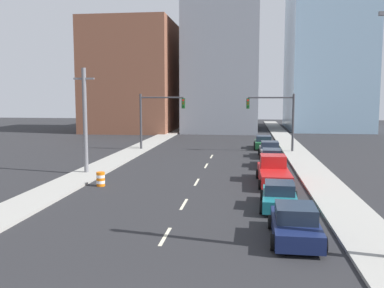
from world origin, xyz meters
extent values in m
cube|color=#9E9B93|center=(-8.60, 44.93, 0.07)|extent=(2.68, 89.86, 0.15)
cube|color=#9E9B93|center=(8.60, 44.93, 0.07)|extent=(2.68, 89.86, 0.15)
cube|color=beige|center=(0.00, 8.60, 0.00)|extent=(0.16, 2.40, 0.01)
cube|color=beige|center=(0.00, 14.10, 0.00)|extent=(0.16, 2.40, 0.01)
cube|color=beige|center=(0.00, 20.22, 0.00)|extent=(0.16, 2.40, 0.01)
cube|color=beige|center=(0.00, 27.24, 0.00)|extent=(0.16, 2.40, 0.01)
cube|color=beige|center=(0.00, 32.89, 0.00)|extent=(0.16, 2.40, 0.01)
cube|color=brown|center=(-15.81, 62.34, 9.09)|extent=(14.00, 16.00, 18.18)
cube|color=gray|center=(-0.92, 66.34, 11.34)|extent=(12.00, 20.00, 22.69)
cube|color=#8CADC6|center=(17.19, 70.34, 15.51)|extent=(13.00, 20.00, 31.03)
cylinder|color=#38383D|center=(-8.16, 36.99, 3.09)|extent=(0.24, 0.24, 6.19)
cylinder|color=#38383D|center=(-5.79, 36.99, 5.79)|extent=(4.74, 0.16, 0.16)
cube|color=#194C1E|center=(-3.42, 36.99, 5.16)|extent=(0.34, 0.32, 1.10)
cylinder|color=red|center=(-3.42, 36.82, 5.50)|extent=(0.22, 0.04, 0.22)
cylinder|color=#593F0C|center=(-3.42, 36.82, 5.16)|extent=(0.22, 0.04, 0.22)
cylinder|color=#0C3F14|center=(-3.42, 36.82, 4.82)|extent=(0.22, 0.04, 0.22)
cylinder|color=#38383D|center=(8.24, 36.99, 3.09)|extent=(0.24, 0.24, 6.19)
cylinder|color=#38383D|center=(5.87, 36.99, 5.79)|extent=(4.74, 0.16, 0.16)
cube|color=#194C1E|center=(3.50, 36.99, 5.16)|extent=(0.34, 0.32, 1.10)
cylinder|color=red|center=(3.50, 36.82, 5.50)|extent=(0.22, 0.04, 0.22)
cylinder|color=#593F0C|center=(3.50, 36.82, 5.16)|extent=(0.22, 0.04, 0.22)
cylinder|color=#0C3F14|center=(3.50, 36.82, 4.82)|extent=(0.22, 0.04, 0.22)
cylinder|color=slate|center=(-8.78, 22.24, 4.03)|extent=(0.32, 0.32, 8.06)
cube|color=slate|center=(-8.78, 22.24, 7.26)|extent=(1.60, 0.14, 0.14)
cylinder|color=orange|center=(-6.19, 18.10, 0.10)|extent=(0.56, 0.56, 0.19)
cylinder|color=white|center=(-6.19, 18.10, 0.29)|extent=(0.56, 0.56, 0.19)
cylinder|color=orange|center=(-6.19, 18.10, 0.47)|extent=(0.56, 0.56, 0.19)
cylinder|color=white|center=(-6.19, 18.10, 0.67)|extent=(0.56, 0.56, 0.19)
cylinder|color=orange|center=(-6.19, 18.10, 0.85)|extent=(0.56, 0.56, 0.19)
cube|color=#141E47|center=(5.47, 8.88, 0.52)|extent=(1.92, 4.46, 0.68)
cube|color=#1E2838|center=(5.47, 8.88, 1.17)|extent=(1.66, 2.02, 0.62)
cylinder|color=black|center=(4.53, 10.27, 0.32)|extent=(0.23, 0.64, 0.63)
cylinder|color=black|center=(6.45, 10.24, 0.32)|extent=(0.23, 0.64, 0.63)
cylinder|color=black|center=(4.49, 7.52, 0.32)|extent=(0.23, 0.64, 0.63)
cylinder|color=black|center=(6.41, 7.49, 0.32)|extent=(0.23, 0.64, 0.63)
cube|color=#196B75|center=(5.19, 13.96, 0.50)|extent=(1.94, 4.37, 0.63)
cube|color=#1E2838|center=(5.19, 13.96, 1.11)|extent=(1.62, 2.00, 0.59)
cylinder|color=black|center=(4.34, 15.33, 0.33)|extent=(0.25, 0.68, 0.67)
cylinder|color=black|center=(6.16, 15.25, 0.33)|extent=(0.25, 0.68, 0.67)
cylinder|color=black|center=(4.22, 12.67, 0.33)|extent=(0.25, 0.68, 0.67)
cylinder|color=black|center=(6.03, 12.59, 0.33)|extent=(0.25, 0.68, 0.67)
cube|color=red|center=(5.28, 20.34, 0.60)|extent=(2.06, 6.15, 0.85)
cube|color=red|center=(5.27, 21.26, 1.44)|extent=(1.75, 1.86, 0.84)
cylinder|color=black|center=(4.24, 22.22, 0.32)|extent=(0.23, 0.64, 0.64)
cylinder|color=black|center=(6.26, 22.25, 0.32)|extent=(0.23, 0.64, 0.64)
cylinder|color=black|center=(4.31, 18.43, 0.32)|extent=(0.23, 0.64, 0.64)
cylinder|color=black|center=(6.33, 18.46, 0.32)|extent=(0.23, 0.64, 0.64)
cube|color=maroon|center=(5.54, 27.56, 0.52)|extent=(1.91, 4.77, 0.70)
cube|color=#1E2838|center=(5.54, 27.56, 1.18)|extent=(1.61, 2.17, 0.63)
cylinder|color=black|center=(4.69, 29.05, 0.31)|extent=(0.24, 0.62, 0.62)
cylinder|color=black|center=(6.50, 28.99, 0.31)|extent=(0.24, 0.62, 0.62)
cylinder|color=black|center=(4.58, 26.13, 0.31)|extent=(0.24, 0.62, 0.62)
cylinder|color=black|center=(6.39, 26.07, 0.31)|extent=(0.24, 0.62, 0.62)
cube|color=slate|center=(5.68, 33.39, 0.53)|extent=(1.90, 4.46, 0.71)
cube|color=#1E2838|center=(5.68, 33.39, 1.21)|extent=(1.65, 2.01, 0.64)
cylinder|color=black|center=(4.70, 34.76, 0.32)|extent=(0.23, 0.65, 0.65)
cylinder|color=black|center=(6.63, 34.77, 0.32)|extent=(0.23, 0.65, 0.65)
cylinder|color=black|center=(4.73, 32.00, 0.32)|extent=(0.23, 0.65, 0.65)
cylinder|color=black|center=(6.65, 32.02, 0.32)|extent=(0.23, 0.65, 0.65)
cube|color=#1E6033|center=(5.33, 39.99, 0.51)|extent=(1.92, 4.70, 0.68)
cube|color=#1E2838|center=(5.33, 39.99, 1.16)|extent=(1.67, 2.12, 0.62)
cylinder|color=black|center=(4.36, 41.45, 0.31)|extent=(0.22, 0.63, 0.63)
cylinder|color=black|center=(6.31, 41.44, 0.31)|extent=(0.22, 0.63, 0.63)
cylinder|color=black|center=(4.34, 38.54, 0.31)|extent=(0.22, 0.63, 0.63)
cylinder|color=black|center=(6.29, 38.53, 0.31)|extent=(0.22, 0.63, 0.63)
camera|label=1|loc=(3.40, -8.86, 6.01)|focal=40.00mm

